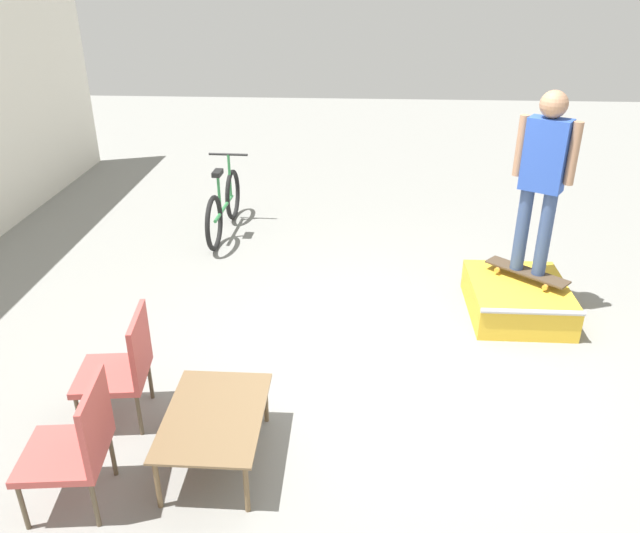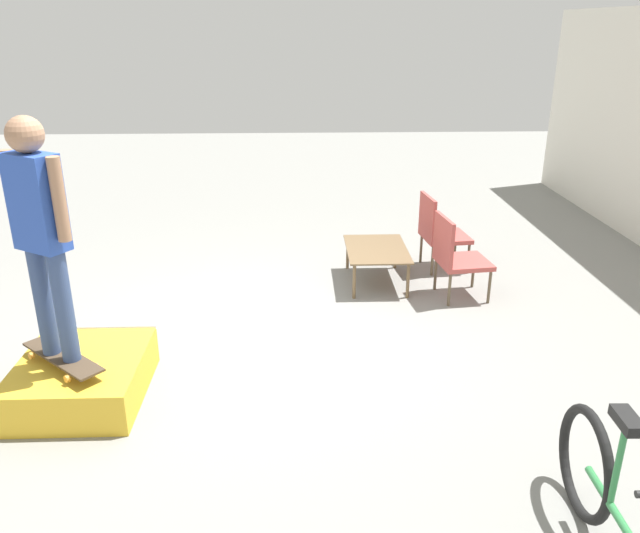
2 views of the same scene
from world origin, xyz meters
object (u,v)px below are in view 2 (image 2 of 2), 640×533
Objects in this scene: patio_chair_left at (438,230)px; skate_ramp_box at (83,377)px; skateboard_on_ramp at (63,357)px; bicycle at (627,527)px; person_skater at (40,222)px; coffee_table at (377,251)px; patio_chair_right at (455,254)px.

skate_ramp_box is at bearing 121.94° from patio_chair_left.
bicycle is (1.80, 3.45, -0.05)m from skateboard_on_ramp.
patio_chair_left is 0.52× the size of bicycle.
person_skater is 3.74m from coffee_table.
patio_chair_right is at bearing 60.74° from coffee_table.
person_skater is at bearing -36.91° from skate_ramp_box.
patio_chair_right is at bearing 71.09° from skateboard_on_ramp.
person_skater reaches higher than skateboard_on_ramp.
skateboard_on_ramp reaches higher than coffee_table.
person_skater is at bearing -115.63° from bicycle.
person_skater reaches higher than bicycle.
patio_chair_right is at bearing -178.30° from bicycle.
bicycle is at bearing 14.49° from skateboard_on_ramp.
patio_chair_left is at bearing 70.06° from person_skater.
skateboard_on_ramp is (0.11, -0.09, 0.25)m from skate_ramp_box.
skateboard_on_ramp is 0.44× the size of bicycle.
skateboard_on_ramp is at bearing -115.63° from bicycle.
skateboard_on_ramp is at bearing 112.13° from patio_chair_right.
person_skater reaches higher than patio_chair_left.
skateboard_on_ramp is at bearing -148.73° from person_skater.
skateboard_on_ramp is 0.43× the size of person_skater.
patio_chair_right is at bearing 173.62° from patio_chair_left.
person_skater is 1.03× the size of bicycle.
patio_chair_left is 1.00× the size of patio_chair_right.
skate_ramp_box is at bearing 84.35° from person_skater.
bicycle reaches higher than patio_chair_left.
person_skater is 4.05m from bicycle.
patio_chair_right is at bearing 60.38° from person_skater.
patio_chair_right is (-1.93, 3.46, -0.99)m from person_skater.
skateboard_on_ramp is 0.85× the size of patio_chair_right.
skate_ramp_box is 0.29m from skateboard_on_ramp.
skate_ramp_box is 1.32m from person_skater.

